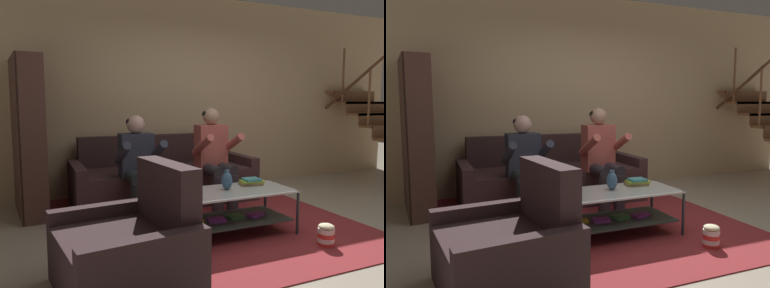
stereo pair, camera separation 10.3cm
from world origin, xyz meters
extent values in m
plane|color=#A99D89|center=(0.00, 0.00, 0.00)|extent=(16.80, 16.80, 0.00)
cube|color=tan|center=(0.00, 2.46, 1.45)|extent=(8.40, 0.12, 2.90)
cube|color=brown|center=(3.27, 1.75, 1.12)|extent=(0.97, 0.28, 0.04)
cube|color=brown|center=(3.27, 2.03, 1.31)|extent=(0.97, 0.28, 0.04)
cube|color=brown|center=(3.27, 1.90, 1.23)|extent=(0.97, 0.02, 0.19)
cube|color=brown|center=(3.27, 2.30, 1.50)|extent=(0.97, 0.28, 0.04)
cube|color=brown|center=(3.27, 2.18, 1.42)|extent=(0.97, 0.02, 0.19)
cube|color=brown|center=(3.27, 2.58, 1.68)|extent=(0.97, 0.28, 0.04)
cube|color=brown|center=(3.27, 2.45, 1.61)|extent=(0.97, 0.02, 0.19)
cylinder|color=brown|center=(2.82, 1.48, 1.40)|extent=(0.04, 0.04, 0.90)
cylinder|color=brown|center=(2.82, 2.03, 1.78)|extent=(0.04, 0.04, 0.90)
cylinder|color=brown|center=(2.82, 2.58, 2.15)|extent=(0.04, 0.04, 0.90)
cylinder|color=brown|center=(2.82, 1.48, 1.85)|extent=(0.05, 2.24, 1.56)
cube|color=#3E2929|center=(-0.53, 1.77, 0.23)|extent=(2.09, 0.99, 0.46)
cube|color=#352323|center=(-0.53, 2.18, 0.66)|extent=(2.09, 0.18, 0.40)
cube|color=#3E2929|center=(-1.64, 1.77, 0.29)|extent=(0.13, 0.99, 0.58)
cube|color=#3E2929|center=(0.58, 1.77, 0.29)|extent=(0.13, 0.99, 0.58)
cylinder|color=black|center=(-1.11, 0.97, 0.23)|extent=(0.14, 0.14, 0.46)
cylinder|color=black|center=(-0.91, 0.97, 0.23)|extent=(0.14, 0.14, 0.46)
cylinder|color=black|center=(-1.11, 1.15, 0.50)|extent=(0.14, 0.42, 0.14)
cylinder|color=black|center=(-0.91, 1.15, 0.50)|extent=(0.14, 0.42, 0.14)
cube|color=#2D2E3D|center=(-1.01, 1.36, 0.71)|extent=(0.38, 0.22, 0.50)
cylinder|color=#2D2E3D|center=(-1.22, 1.18, 0.76)|extent=(0.09, 0.49, 0.31)
cylinder|color=#2D2E3D|center=(-0.81, 1.18, 0.76)|extent=(0.09, 0.49, 0.31)
sphere|color=tan|center=(-1.01, 1.36, 1.06)|extent=(0.21, 0.21, 0.21)
ellipsoid|color=black|center=(-1.01, 1.38, 1.09)|extent=(0.21, 0.21, 0.13)
cylinder|color=#2D272D|center=(-0.14, 0.97, 0.23)|extent=(0.14, 0.14, 0.46)
cylinder|color=#2D272D|center=(0.06, 0.97, 0.23)|extent=(0.14, 0.14, 0.46)
cylinder|color=#2D272D|center=(-0.14, 1.15, 0.50)|extent=(0.14, 0.42, 0.14)
cylinder|color=#2D272D|center=(0.06, 1.15, 0.50)|extent=(0.14, 0.42, 0.14)
cube|color=#BD564E|center=(-0.04, 1.36, 0.75)|extent=(0.38, 0.22, 0.58)
cylinder|color=#BD564E|center=(-0.24, 1.18, 0.80)|extent=(0.09, 0.49, 0.31)
cylinder|color=#BD564E|center=(0.16, 1.18, 0.80)|extent=(0.09, 0.49, 0.31)
sphere|color=tan|center=(-0.04, 1.36, 1.14)|extent=(0.21, 0.21, 0.21)
ellipsoid|color=black|center=(-0.04, 1.38, 1.17)|extent=(0.21, 0.21, 0.13)
cube|color=silver|center=(-0.36, 0.31, 0.44)|extent=(1.27, 0.58, 0.02)
cube|color=#303D37|center=(-0.36, 0.31, 0.16)|extent=(1.17, 0.53, 0.02)
cylinder|color=#242D38|center=(-0.98, 0.03, 0.23)|extent=(0.03, 0.03, 0.45)
cylinder|color=#242D38|center=(0.26, 0.03, 0.23)|extent=(0.03, 0.03, 0.45)
cylinder|color=#242D38|center=(-0.98, 0.58, 0.23)|extent=(0.03, 0.03, 0.45)
cylinder|color=#242D38|center=(0.26, 0.58, 0.23)|extent=(0.03, 0.03, 0.45)
cube|color=gold|center=(-0.72, 0.34, 0.18)|extent=(0.18, 0.13, 0.02)
cube|color=purple|center=(-0.51, 0.29, 0.18)|extent=(0.19, 0.16, 0.03)
cube|color=#398443|center=(-0.29, 0.32, 0.18)|extent=(0.17, 0.15, 0.02)
cube|color=purple|center=(-0.07, 0.27, 0.18)|extent=(0.20, 0.15, 0.03)
cube|color=maroon|center=(-0.44, 0.94, 0.01)|extent=(3.13, 3.46, 0.01)
cube|color=#864D54|center=(-0.44, 0.94, 0.01)|extent=(1.72, 1.91, 0.00)
ellipsoid|color=#3B5E84|center=(-0.36, 0.35, 0.54)|extent=(0.11, 0.11, 0.18)
cylinder|color=#3B5E84|center=(-0.36, 0.35, 0.63)|extent=(0.05, 0.05, 0.04)
cube|color=#97784F|center=(-0.03, 0.43, 0.47)|extent=(0.26, 0.17, 0.03)
cube|color=#AABC39|center=(-0.02, 0.43, 0.49)|extent=(0.25, 0.17, 0.02)
cube|color=teal|center=(-0.03, 0.43, 0.51)|extent=(0.18, 0.15, 0.02)
cube|color=#4C2F29|center=(-2.11, 1.41, 0.92)|extent=(0.28, 0.05, 1.84)
cube|color=#4C2F29|center=(-2.21, 2.49, 0.92)|extent=(0.28, 0.05, 1.84)
cube|color=#4C2F29|center=(-2.29, 1.94, 0.92)|extent=(0.12, 1.10, 1.84)
cube|color=#4C2F29|center=(-2.16, 1.95, 0.01)|extent=(0.38, 1.09, 0.02)
cube|color=#4C2F29|center=(-2.16, 1.95, 0.31)|extent=(0.38, 1.09, 0.02)
cube|color=#4C2F29|center=(-2.16, 1.95, 0.61)|extent=(0.38, 1.09, 0.02)
cube|color=#4C2F29|center=(-2.16, 1.95, 0.92)|extent=(0.38, 1.09, 0.02)
cube|color=#4C2F29|center=(-2.16, 1.95, 1.22)|extent=(0.38, 1.09, 0.02)
cube|color=#4C2F29|center=(-2.16, 1.95, 1.53)|extent=(0.38, 1.09, 0.02)
cube|color=#4C2F29|center=(-2.16, 1.95, 1.83)|extent=(0.38, 1.09, 0.02)
cube|color=#768FAC|center=(-2.11, 1.45, 0.14)|extent=(0.24, 0.05, 0.25)
cube|color=purple|center=(-2.12, 1.50, 0.11)|extent=(0.24, 0.07, 0.19)
cube|color=#2B1E34|center=(-2.12, 1.55, 0.14)|extent=(0.24, 0.05, 0.24)
cube|color=#2A5DB6|center=(-2.13, 1.58, 0.10)|extent=(0.25, 0.06, 0.16)
cube|color=orange|center=(-2.11, 1.64, 0.14)|extent=(0.20, 0.07, 0.23)
cube|color=purple|center=(-2.12, 1.69, 0.12)|extent=(0.20, 0.06, 0.19)
cube|color=#252F34|center=(-2.12, 1.74, 0.12)|extent=(0.20, 0.06, 0.20)
cube|color=#301F22|center=(-1.59, -0.38, 0.22)|extent=(0.92, 0.82, 0.43)
cube|color=#301F22|center=(-1.25, -0.34, 0.66)|extent=(0.24, 0.74, 0.46)
cube|color=#301F22|center=(-1.64, 0.03, 0.27)|extent=(0.85, 0.21, 0.53)
cube|color=#301F22|center=(-1.54, -0.79, 0.27)|extent=(0.85, 0.21, 0.53)
cylinder|color=red|center=(0.31, -0.31, 0.02)|extent=(0.15, 0.15, 0.04)
cylinder|color=white|center=(0.31, -0.31, 0.06)|extent=(0.15, 0.15, 0.04)
cylinder|color=red|center=(0.31, -0.31, 0.11)|extent=(0.15, 0.15, 0.04)
cylinder|color=white|center=(0.31, -0.31, 0.15)|extent=(0.15, 0.15, 0.04)
ellipsoid|color=beige|center=(0.31, -0.31, 0.19)|extent=(0.14, 0.14, 0.05)
camera|label=1|loc=(-2.16, -2.85, 1.32)|focal=35.00mm
camera|label=2|loc=(-2.06, -2.89, 1.32)|focal=35.00mm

